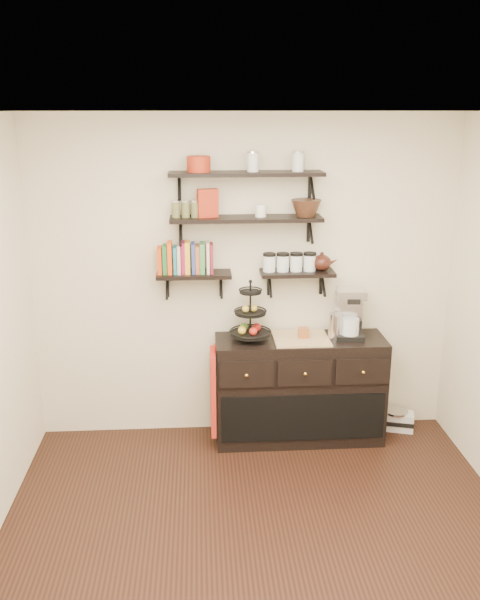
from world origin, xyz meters
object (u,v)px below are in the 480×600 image
(sideboard, at_px, (299,389))
(radio, at_px, (396,420))
(coffee_maker, at_px, (349,314))
(fruit_stand, at_px, (251,321))

(sideboard, bearing_deg, radio, 5.51)
(radio, bearing_deg, sideboard, -158.50)
(sideboard, bearing_deg, coffee_maker, 4.09)
(sideboard, height_order, fruit_stand, fruit_stand)
(radio, bearing_deg, fruit_stand, -160.41)
(coffee_maker, bearing_deg, fruit_stand, -173.38)
(sideboard, relative_size, fruit_stand, 2.87)
(fruit_stand, bearing_deg, coffee_maker, 1.77)
(fruit_stand, relative_size, coffee_maker, 1.16)
(coffee_maker, xyz_separation_m, radio, (0.48, 0.06, -1.01))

